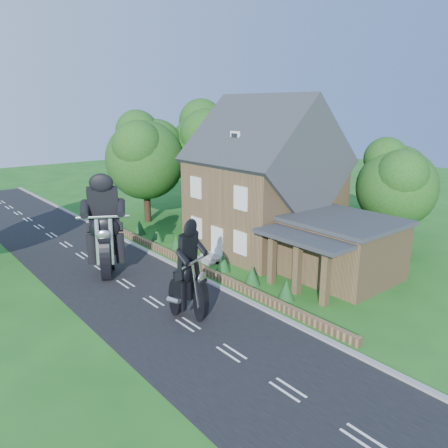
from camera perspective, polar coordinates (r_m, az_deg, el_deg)
ground at (r=20.08m, az=-4.73°, el=-12.98°), size 120.00×120.00×0.00m
road at (r=20.08m, az=-4.73°, el=-12.96°), size 7.00×80.00×0.02m
kerb at (r=22.09m, az=3.18°, el=-10.02°), size 0.30×80.00×0.12m
garden_wall at (r=25.98m, az=-3.25°, el=-5.71°), size 0.30×22.00×0.40m
house at (r=29.50m, az=5.24°, el=5.15°), size 9.54×8.64×10.24m
annex at (r=25.37m, az=14.91°, el=-2.98°), size 7.05×5.94×3.44m
tree_annex_side at (r=31.20m, az=21.85°, el=5.33°), size 5.64×5.20×7.48m
tree_house_right at (r=35.59m, az=9.45°, el=8.12°), size 6.51×6.00×8.40m
tree_behind_house at (r=39.25m, az=-1.34°, el=10.49°), size 7.81×7.20×10.08m
tree_behind_left at (r=36.76m, az=-9.80°, el=9.18°), size 6.94×6.40×9.16m
shrub_a at (r=22.32m, az=8.12°, el=-8.50°), size 0.90×0.90×1.10m
shrub_b at (r=23.93m, az=3.69°, el=-6.70°), size 0.90×0.90×1.10m
shrub_c at (r=25.69m, az=-0.13°, el=-5.10°), size 0.90×0.90×1.10m
shrub_d at (r=29.52m, az=-6.29°, el=-2.46°), size 0.90×0.90×1.10m
shrub_e at (r=31.56m, az=-8.79°, el=-1.38°), size 0.90×0.90×1.10m
shrub_f at (r=33.66m, az=-10.97°, el=-0.43°), size 0.90×0.90×1.10m
motorcycle_lead at (r=20.39m, az=-4.60°, el=-10.29°), size 0.93×1.55×1.41m
motorcycle_follow at (r=25.90m, az=-15.00°, el=-4.67°), size 1.37×1.90×1.78m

